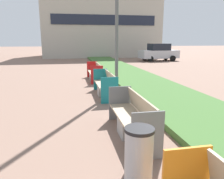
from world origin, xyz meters
TOP-DOWN VIEW (x-y plane):
  - planter_grass_strip at (3.20, 12.00)m, footprint 2.80×120.00m
  - building_backdrop at (4.00, 33.85)m, footprint 15.23×8.37m
  - bench_grey_frame at (0.94, 6.82)m, footprint 0.65×2.26m
  - bench_teal_frame at (0.94, 10.68)m, footprint 0.65×2.34m
  - bench_red_frame at (0.94, 14.27)m, footprint 0.65×2.42m
  - litter_bin at (0.52, 5.04)m, footprint 0.44×0.44m
  - parked_car_distant at (9.17, 24.92)m, footprint 4.35×2.15m

SIDE VIEW (x-z plane):
  - planter_grass_strip at x=3.20m, z-range 0.00..0.18m
  - bench_grey_frame at x=0.94m, z-range -0.10..0.84m
  - bench_teal_frame at x=0.94m, z-range -0.10..0.84m
  - bench_red_frame at x=0.94m, z-range -0.09..0.85m
  - litter_bin at x=0.52m, z-range 0.00..0.94m
  - parked_car_distant at x=9.17m, z-range -0.02..1.84m
  - building_backdrop at x=4.00m, z-range 0.00..8.43m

